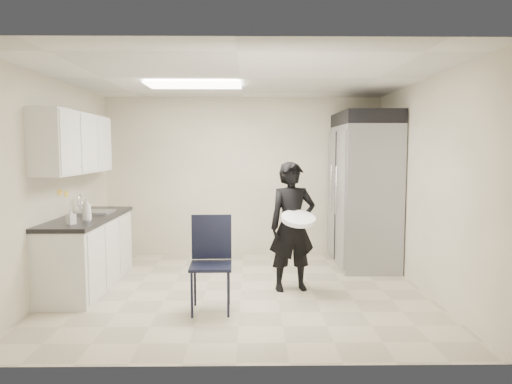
{
  "coord_description": "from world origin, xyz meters",
  "views": [
    {
      "loc": [
        0.12,
        -5.54,
        1.74
      ],
      "look_at": [
        0.19,
        0.2,
        1.21
      ],
      "focal_mm": 32.0,
      "sensor_mm": 36.0,
      "label": 1
    }
  ],
  "objects_px": {
    "commercial_fridge": "(364,196)",
    "man_tuxedo": "(292,226)",
    "lower_counter": "(89,253)",
    "folding_chair": "(211,266)"
  },
  "relations": [
    {
      "from": "commercial_fridge",
      "to": "man_tuxedo",
      "type": "relative_size",
      "value": 1.31
    },
    {
      "from": "lower_counter",
      "to": "commercial_fridge",
      "type": "xyz_separation_m",
      "value": [
        3.78,
        1.07,
        0.62
      ]
    },
    {
      "from": "folding_chair",
      "to": "man_tuxedo",
      "type": "bearing_deg",
      "value": 36.81
    },
    {
      "from": "folding_chair",
      "to": "man_tuxedo",
      "type": "relative_size",
      "value": 0.63
    },
    {
      "from": "commercial_fridge",
      "to": "lower_counter",
      "type": "bearing_deg",
      "value": -164.12
    },
    {
      "from": "commercial_fridge",
      "to": "folding_chair",
      "type": "bearing_deg",
      "value": -136.76
    },
    {
      "from": "lower_counter",
      "to": "commercial_fridge",
      "type": "distance_m",
      "value": 3.98
    },
    {
      "from": "folding_chair",
      "to": "man_tuxedo",
      "type": "height_order",
      "value": "man_tuxedo"
    },
    {
      "from": "lower_counter",
      "to": "commercial_fridge",
      "type": "height_order",
      "value": "commercial_fridge"
    },
    {
      "from": "commercial_fridge",
      "to": "man_tuxedo",
      "type": "height_order",
      "value": "commercial_fridge"
    }
  ]
}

